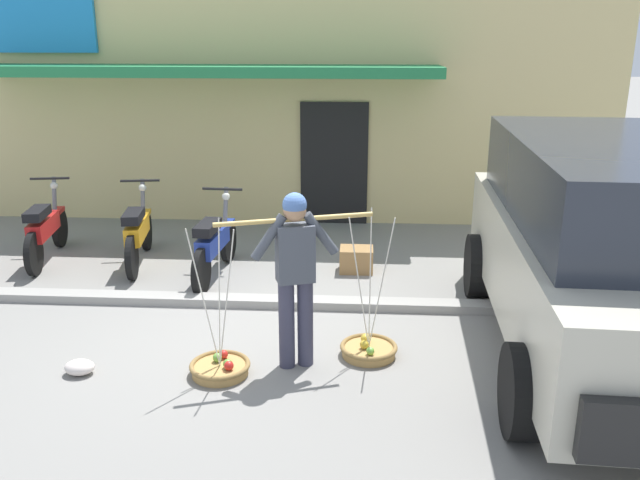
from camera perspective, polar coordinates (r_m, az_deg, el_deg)
The scene contains 12 objects.
ground_plane at distance 7.11m, azimuth -5.69°, elevation -7.90°, with size 90.00×90.00×0.00m, color gray.
sidewalk_curb at distance 7.72m, azimuth -4.87°, elevation -5.35°, with size 20.00×0.24×0.10m, color gray.
fruit_vendor at distance 6.02m, azimuth -2.16°, elevation -2.55°, with size 1.40×0.50×1.70m.
fruit_basket_left_side at distance 6.29m, azimuth -8.66°, elevation -10.81°, with size 0.57×0.57×1.45m.
fruit_basket_right_side at distance 6.56m, azimuth 4.24°, elevation -9.38°, with size 0.57×0.57×1.45m.
motorcycle_nearest_shop at distance 9.83m, azimuth -22.76°, elevation 0.85°, with size 0.55×1.81×1.09m.
motorcycle_second_in_row at distance 9.27m, azimuth -15.53°, elevation 0.63°, with size 0.55×1.81×1.09m.
motorcycle_third_in_row at distance 8.54m, azimuth -9.17°, elevation -0.36°, with size 0.54×1.82×1.09m.
parked_truck at distance 6.75m, azimuth 23.45°, elevation -0.41°, with size 2.32×4.88×2.10m.
storefront_building at distance 13.37m, azimuth -6.84°, elevation 13.35°, with size 13.00×6.00×4.20m.
plastic_litter_bag at distance 6.61m, azimuth -20.17°, elevation -10.34°, with size 0.28×0.22×0.14m, color silver.
wooden_crate at distance 8.76m, azimuth 3.18°, elevation -1.71°, with size 0.44×0.36×0.32m, color olive.
Camera 1 is at (1.12, -6.33, 3.04)m, focal length 36.83 mm.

